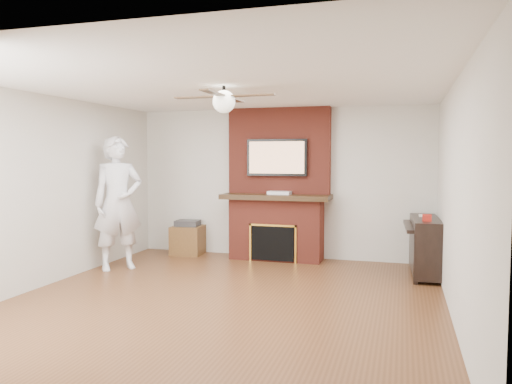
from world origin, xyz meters
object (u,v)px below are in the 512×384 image
(side_table, at_px, (188,239))
(piano, at_px, (425,245))
(person, at_px, (118,203))
(fireplace, at_px, (277,199))

(side_table, bearing_deg, piano, -12.05)
(person, distance_m, side_table, 1.63)
(fireplace, height_order, side_table, fireplace)
(fireplace, relative_size, person, 1.25)
(fireplace, height_order, person, fireplace)
(person, relative_size, side_table, 3.37)
(piano, bearing_deg, person, -171.02)
(fireplace, distance_m, side_table, 1.75)
(fireplace, distance_m, piano, 2.43)
(person, height_order, side_table, person)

